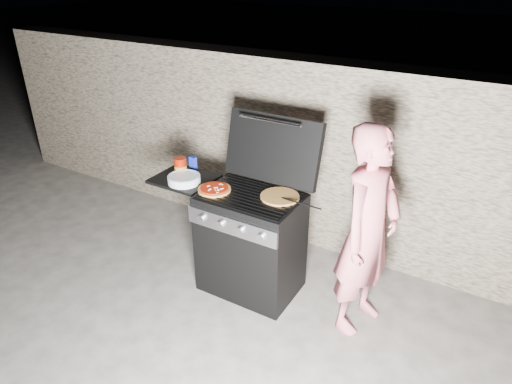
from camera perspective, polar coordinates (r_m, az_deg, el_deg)
The scene contains 10 objects.
ground at distance 4.13m, azimuth -0.61°, elevation -11.65°, with size 50.00×50.00×0.00m, color #45413E.
stone_wall at distance 4.48m, azimuth 6.31°, elevation 4.88°, with size 8.00×0.35×1.80m, color gray.
gas_grill at distance 3.97m, azimuth -3.75°, elevation -5.35°, with size 1.34×0.79×0.91m, color black, non-canonical shape.
pizza_topped at distance 3.70m, azimuth -5.24°, elevation 0.39°, with size 0.27×0.27×0.03m, color gold, non-canonical shape.
pizza_plain at distance 3.59m, azimuth 2.99°, elevation -0.56°, with size 0.31×0.31×0.02m, color gold.
sauce_jar at distance 4.00m, azimuth -9.41°, elevation 3.16°, with size 0.10×0.10×0.16m, color #831102.
blue_carton at distance 4.06m, azimuth -7.86°, elevation 3.48°, with size 0.06×0.04×0.14m, color #122093.
plate_stack at distance 3.88m, azimuth -8.98°, elevation 1.60°, with size 0.27×0.27×0.06m, color silver.
person at distance 3.41m, azimuth 13.82°, elevation -4.94°, with size 0.60×0.39×1.64m, color #D76977.
tongs at distance 3.43m, azimuth 5.40°, elevation -1.38°, with size 0.01×0.01×0.44m, color black.
Camera 1 is at (1.67, -2.74, 2.59)m, focal length 32.00 mm.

